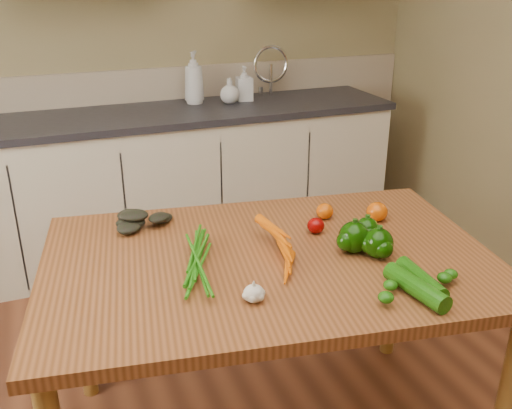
{
  "coord_description": "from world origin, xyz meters",
  "views": [
    {
      "loc": [
        -0.45,
        -1.07,
        1.69
      ],
      "look_at": [
        0.24,
        0.73,
        0.87
      ],
      "focal_mm": 40.0,
      "sensor_mm": 36.0,
      "label": 1
    }
  ],
  "objects": [
    {
      "name": "tomato_b",
      "position": [
        0.51,
        0.68,
        0.83
      ],
      "size": [
        0.07,
        0.07,
        0.06
      ],
      "primitive_type": "ellipsoid",
      "color": "#C74C04",
      "rests_on": "table"
    },
    {
      "name": "counter_run",
      "position": [
        0.21,
        2.19,
        0.46
      ],
      "size": [
        2.84,
        0.64,
        1.14
      ],
      "color": "beige",
      "rests_on": "ground"
    },
    {
      "name": "zucchini_a",
      "position": [
        0.54,
        0.13,
        0.82
      ],
      "size": [
        0.06,
        0.21,
        0.05
      ],
      "primitive_type": "cylinder",
      "rotation": [
        1.57,
        0.0,
        -0.05
      ],
      "color": "#134C08",
      "rests_on": "table"
    },
    {
      "name": "pepper_a",
      "position": [
        0.47,
        0.41,
        0.85
      ],
      "size": [
        0.11,
        0.11,
        0.11
      ],
      "primitive_type": "sphere",
      "color": "#0D3302",
      "rests_on": "table"
    },
    {
      "name": "tomato_c",
      "position": [
        0.68,
        0.59,
        0.83
      ],
      "size": [
        0.08,
        0.08,
        0.07
      ],
      "primitive_type": "ellipsoid",
      "color": "#C74C04",
      "rests_on": "table"
    },
    {
      "name": "soap_bottle_c",
      "position": [
        0.66,
        2.25,
        0.98
      ],
      "size": [
        0.17,
        0.17,
        0.15
      ],
      "primitive_type": "imported",
      "rotation": [
        0.0,
        0.0,
        5.38
      ],
      "color": "silver",
      "rests_on": "counter_run"
    },
    {
      "name": "table",
      "position": [
        0.19,
        0.48,
        0.71
      ],
      "size": [
        1.61,
        1.17,
        0.79
      ],
      "rotation": [
        0.0,
        0.0,
        -0.16
      ],
      "color": "brown",
      "rests_on": "ground"
    },
    {
      "name": "leafy_greens",
      "position": [
        -0.14,
        0.86,
        0.85
      ],
      "size": [
        0.21,
        0.19,
        0.11
      ],
      "primitive_type": null,
      "color": "black",
      "rests_on": "table"
    },
    {
      "name": "soap_bottle_b",
      "position": [
        0.77,
        2.29,
        1.01
      ],
      "size": [
        0.11,
        0.11,
        0.21
      ],
      "primitive_type": "imported",
      "rotation": [
        0.0,
        0.0,
        6.16
      ],
      "color": "silver",
      "rests_on": "counter_run"
    },
    {
      "name": "room",
      "position": [
        0.0,
        0.17,
        1.25
      ],
      "size": [
        4.04,
        5.04,
        2.64
      ],
      "color": "brown",
      "rests_on": "ground"
    },
    {
      "name": "soap_bottle_a",
      "position": [
        0.45,
        2.32,
        1.06
      ],
      "size": [
        0.17,
        0.17,
        0.31
      ],
      "primitive_type": "imported",
      "rotation": [
        0.0,
        0.0,
        2.55
      ],
      "color": "silver",
      "rests_on": "counter_run"
    },
    {
      "name": "tomato_a",
      "position": [
        0.42,
        0.58,
        0.82
      ],
      "size": [
        0.06,
        0.06,
        0.06
      ],
      "primitive_type": "ellipsoid",
      "color": "#870402",
      "rests_on": "table"
    },
    {
      "name": "zucchini_b",
      "position": [
        0.5,
        0.1,
        0.82
      ],
      "size": [
        0.09,
        0.23,
        0.06
      ],
      "primitive_type": "cylinder",
      "rotation": [
        1.57,
        0.0,
        0.13
      ],
      "color": "#134C08",
      "rests_on": "table"
    },
    {
      "name": "pepper_b",
      "position": [
        0.55,
        0.46,
        0.84
      ],
      "size": [
        0.09,
        0.09,
        0.09
      ],
      "primitive_type": "sphere",
      "color": "#0D3302",
      "rests_on": "table"
    },
    {
      "name": "garlic_bulb",
      "position": [
        0.05,
        0.24,
        0.82
      ],
      "size": [
        0.06,
        0.06,
        0.05
      ],
      "primitive_type": "ellipsoid",
      "color": "silver",
      "rests_on": "table"
    },
    {
      "name": "pepper_c",
      "position": [
        0.53,
        0.34,
        0.84
      ],
      "size": [
        0.1,
        0.1,
        0.1
      ],
      "primitive_type": "sphere",
      "color": "#0D3302",
      "rests_on": "table"
    },
    {
      "name": "carrot_bunch",
      "position": [
        0.14,
        0.47,
        0.83
      ],
      "size": [
        0.31,
        0.25,
        0.07
      ],
      "primitive_type": null,
      "rotation": [
        0.0,
        0.0,
        -0.16
      ],
      "color": "#EA6405",
      "rests_on": "table"
    }
  ]
}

